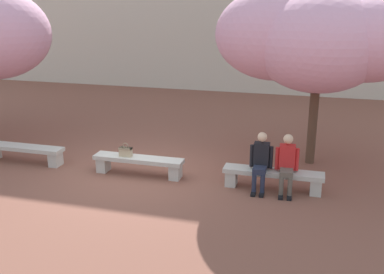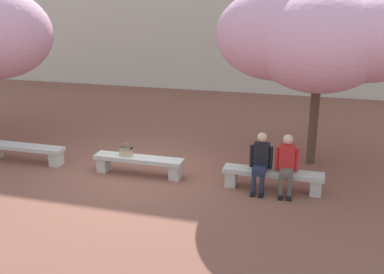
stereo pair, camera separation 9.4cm
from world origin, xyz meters
TOP-DOWN VIEW (x-y plane):
  - ground_plane at (0.00, 0.00)m, footprint 100.00×100.00m
  - stone_bench_west_end at (-3.19, 0.00)m, footprint 2.20×0.43m
  - stone_bench_near_west at (0.00, 0.00)m, footprint 2.20×0.43m
  - stone_bench_center at (3.19, 0.00)m, footprint 2.20×0.43m
  - person_seated_left at (2.92, -0.05)m, footprint 0.51×0.68m
  - person_seated_right at (3.48, -0.05)m, footprint 0.51×0.70m
  - handbag at (-0.31, -0.02)m, footprint 0.30×0.15m
  - cherry_tree_main at (3.83, 2.06)m, footprint 4.95×3.31m

SIDE VIEW (x-z plane):
  - ground_plane at x=0.00m, z-range 0.00..0.00m
  - stone_bench_west_end at x=-3.19m, z-range 0.09..0.54m
  - stone_bench_near_west at x=0.00m, z-range 0.09..0.54m
  - stone_bench_center at x=3.19m, z-range 0.09..0.54m
  - handbag at x=-0.31m, z-range 0.41..0.75m
  - person_seated_left at x=2.92m, z-range 0.05..1.34m
  - person_seated_right at x=3.48m, z-range 0.05..1.34m
  - cherry_tree_main at x=3.83m, z-range 0.96..5.32m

